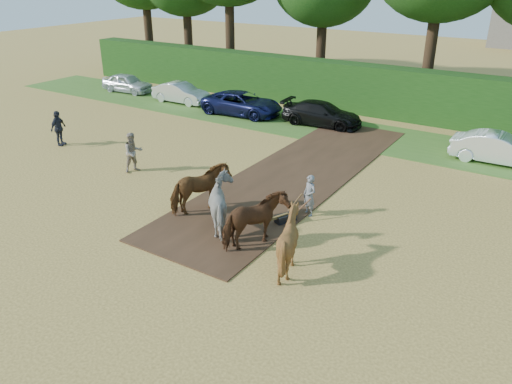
{
  "coord_description": "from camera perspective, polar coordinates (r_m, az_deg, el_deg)",
  "views": [
    {
      "loc": [
        11.11,
        -11.4,
        8.52
      ],
      "look_at": [
        2.64,
        1.83,
        1.4
      ],
      "focal_mm": 35.0,
      "sensor_mm": 36.0,
      "label": 1
    }
  ],
  "objects": [
    {
      "name": "spectator_near",
      "position": [
        23.1,
        -13.85,
        4.42
      ],
      "size": [
        0.97,
        1.07,
        1.82
      ],
      "primitive_type": "imported",
      "rotation": [
        0.0,
        0.0,
        1.19
      ],
      "color": "#B2A08C",
      "rests_on": "ground"
    },
    {
      "name": "ground",
      "position": [
        18.05,
        -10.27,
        -4.21
      ],
      "size": [
        120.0,
        120.0,
        0.0
      ],
      "primitive_type": "plane",
      "color": "gold",
      "rests_on": "ground"
    },
    {
      "name": "earth_strip",
      "position": [
        22.42,
        4.68,
        2.04
      ],
      "size": [
        4.5,
        17.0,
        0.05
      ],
      "primitive_type": "cube",
      "color": "#472D1C",
      "rests_on": "ground"
    },
    {
      "name": "spectator_far",
      "position": [
        27.81,
        -21.65,
        6.78
      ],
      "size": [
        0.71,
        1.15,
        1.83
      ],
      "primitive_type": "imported",
      "rotation": [
        0.0,
        0.0,
        1.83
      ],
      "color": "#22252E",
      "rests_on": "ground"
    },
    {
      "name": "hedgerow",
      "position": [
        32.66,
        12.2,
        11.43
      ],
      "size": [
        46.0,
        1.6,
        3.0
      ],
      "primitive_type": "cube",
      "color": "#14380F",
      "rests_on": "ground"
    },
    {
      "name": "grass_verge",
      "position": [
        28.99,
        8.68,
        7.05
      ],
      "size": [
        50.0,
        5.0,
        0.03
      ],
      "primitive_type": "cube",
      "color": "#38601E",
      "rests_on": "ground"
    },
    {
      "name": "plough_team",
      "position": [
        16.84,
        -1.62,
        -2.37
      ],
      "size": [
        6.6,
        4.96,
        1.9
      ],
      "color": "brown",
      "rests_on": "ground"
    },
    {
      "name": "parked_cars",
      "position": [
        29.12,
        7.93,
        8.56
      ],
      "size": [
        36.51,
        3.1,
        1.42
      ],
      "color": "silver",
      "rests_on": "ground"
    }
  ]
}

